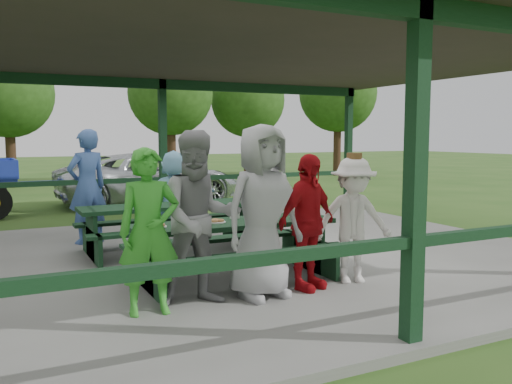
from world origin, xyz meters
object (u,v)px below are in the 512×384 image
contestant_green (149,232)px  spectator_lblue (174,195)px  pickup_truck (150,178)px  picnic_table_near (234,243)px  picnic_table_far (170,221)px  spectator_grey (265,186)px  contestant_grey_mid (262,212)px  contestant_red (307,222)px  spectator_blue (87,186)px  contestant_grey_left (200,218)px  contestant_white_fedora (353,220)px

contestant_green → spectator_lblue: bearing=74.4°
contestant_green → pickup_truck: (2.65, 9.72, -0.24)m
picnic_table_near → contestant_green: 1.61m
picnic_table_far → spectator_grey: size_ratio=1.61×
picnic_table_far → contestant_green: bearing=-111.3°
contestant_grey_mid → spectator_grey: 4.27m
spectator_lblue → picnic_table_near: bearing=103.3°
spectator_grey → pickup_truck: spectator_grey is taller
contestant_red → spectator_blue: (-1.87, 4.04, 0.16)m
contestant_grey_left → spectator_blue: (-0.53, 4.03, 0.02)m
contestant_grey_mid → pickup_truck: size_ratio=0.38×
contestant_green → contestant_grey_mid: contestant_grey_mid is taller
contestant_red → spectator_grey: (1.36, 3.74, 0.06)m
pickup_truck → picnic_table_far: bearing=166.3°
picnic_table_far → spectator_grey: spectator_grey is taller
contestant_green → contestant_grey_mid: bearing=5.9°
contestant_green → spectator_blue: (0.05, 4.09, 0.11)m
contestant_red → pickup_truck: contestant_red is taller
contestant_grey_mid → contestant_white_fedora: 1.31m
contestant_grey_left → spectator_blue: bearing=102.8°
picnic_table_far → spectator_grey: 2.40m
contestant_grey_left → contestant_red: bearing=4.6°
contestant_grey_left → picnic_table_near: bearing=51.6°
picnic_table_far → pickup_truck: size_ratio=0.54×
picnic_table_near → pickup_truck: size_ratio=0.50×
contestant_green → pickup_truck: 10.08m
picnic_table_near → spectator_grey: 3.56m
contestant_grey_left → spectator_lblue: (0.89, 3.71, -0.16)m
contestant_green → contestant_white_fedora: bearing=6.9°
contestant_green → picnic_table_near: bearing=38.2°
picnic_table_far → contestant_white_fedora: size_ratio=1.72×
contestant_green → contestant_grey_left: (0.58, 0.07, 0.09)m
contestant_grey_left → contestant_red: size_ratio=1.17×
contestant_green → contestant_red: size_ratio=1.06×
contestant_green → contestant_red: 1.92m
contestant_grey_left → contestant_red: contestant_grey_left is taller
contestant_grey_mid → spectator_lblue: size_ratio=1.25×
picnic_table_near → contestant_grey_mid: size_ratio=1.33×
contestant_grey_left → contestant_grey_mid: contestant_grey_mid is taller
contestant_red → spectator_grey: spectator_grey is taller
picnic_table_near → spectator_blue: size_ratio=1.34×
picnic_table_far → pickup_truck: (1.54, 6.88, 0.14)m
picnic_table_far → spectator_blue: size_ratio=1.44×
picnic_table_near → contestant_green: contestant_green is taller
spectator_lblue → pickup_truck: bearing=-85.0°
contestant_grey_left → contestant_grey_mid: (0.72, -0.06, 0.04)m
spectator_blue → pickup_truck: 6.21m
pickup_truck → contestant_red: bearing=174.6°
contestant_grey_mid → spectator_grey: (1.98, 3.78, -0.11)m
contestant_grey_mid → spectator_blue: 4.28m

